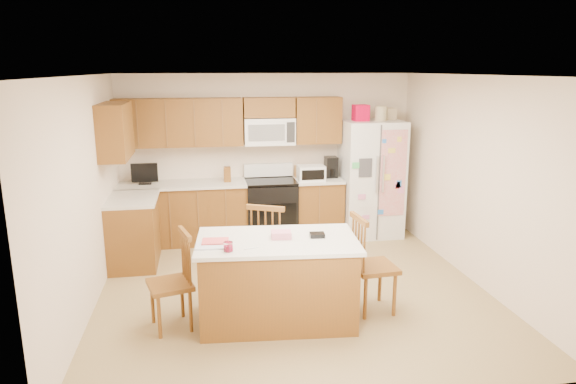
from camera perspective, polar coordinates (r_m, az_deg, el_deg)
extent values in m
plane|color=olive|center=(6.26, 0.54, -10.70)|extent=(4.50, 4.50, 0.00)
cube|color=beige|center=(8.04, -2.28, 4.11)|extent=(4.50, 0.10, 2.50)
cube|color=beige|center=(3.75, 6.70, -7.19)|extent=(4.50, 0.10, 2.50)
cube|color=beige|center=(5.90, -21.49, -0.35)|extent=(0.10, 4.50, 2.50)
cube|color=beige|center=(6.62, 20.10, 1.22)|extent=(0.10, 4.50, 2.50)
cube|color=white|center=(5.70, 0.60, 12.84)|extent=(4.50, 4.50, 0.04)
cube|color=brown|center=(7.86, -11.49, -2.43)|extent=(1.87, 0.60, 0.88)
cube|color=brown|center=(8.05, 3.28, -1.80)|extent=(0.72, 0.60, 0.88)
cube|color=brown|center=(7.18, -16.74, -4.30)|extent=(0.60, 0.95, 0.88)
cube|color=beige|center=(7.74, -11.65, 0.82)|extent=(1.87, 0.64, 0.04)
cube|color=beige|center=(7.93, 3.34, 1.39)|extent=(0.72, 0.64, 0.04)
cube|color=beige|center=(7.05, -16.91, -0.74)|extent=(0.64, 0.95, 0.04)
cube|color=brown|center=(7.74, -12.01, 7.57)|extent=(1.85, 0.33, 0.70)
cube|color=brown|center=(7.93, 3.27, 7.98)|extent=(0.70, 0.33, 0.70)
cube|color=brown|center=(7.78, -2.17, 9.40)|extent=(0.76, 0.33, 0.29)
cube|color=brown|center=(6.91, -18.63, 6.46)|extent=(0.33, 0.95, 0.70)
cube|color=brown|center=(7.62, -16.42, 7.22)|extent=(0.02, 0.01, 0.66)
cube|color=brown|center=(7.62, -15.96, -3.22)|extent=(0.02, 0.01, 0.84)
cube|color=brown|center=(7.58, -13.39, 7.37)|extent=(0.02, 0.01, 0.66)
cube|color=brown|center=(7.58, -12.95, -3.11)|extent=(0.02, 0.01, 0.84)
cube|color=brown|center=(7.57, -10.35, 7.51)|extent=(0.02, 0.01, 0.66)
cube|color=brown|center=(7.57, -9.92, -3.00)|extent=(0.02, 0.01, 0.84)
cube|color=brown|center=(7.57, -7.29, 7.62)|extent=(0.01, 0.01, 0.66)
cube|color=brown|center=(7.57, -6.89, -2.88)|extent=(0.01, 0.01, 0.84)
cube|color=brown|center=(7.76, 3.19, 7.85)|extent=(0.01, 0.01, 0.66)
cube|color=brown|center=(7.76, 3.50, -2.40)|extent=(0.01, 0.01, 0.84)
cube|color=white|center=(7.79, -2.13, 6.78)|extent=(0.76, 0.38, 0.40)
cube|color=slate|center=(7.59, -2.38, 6.60)|extent=(0.54, 0.01, 0.24)
cube|color=#262626|center=(7.65, 0.31, 6.66)|extent=(0.12, 0.01, 0.30)
cube|color=brown|center=(7.73, -6.76, 1.97)|extent=(0.10, 0.14, 0.22)
cube|color=black|center=(7.80, -15.58, 0.93)|extent=(0.18, 0.12, 0.02)
cube|color=black|center=(7.77, -15.66, 2.08)|extent=(0.38, 0.03, 0.28)
cube|color=#CC8435|center=(7.96, 2.09, 2.26)|extent=(0.35, 0.22, 0.18)
cube|color=white|center=(7.74, 2.58, 2.11)|extent=(0.40, 0.28, 0.23)
cube|color=black|center=(7.61, 2.80, 1.91)|extent=(0.34, 0.01, 0.15)
cube|color=black|center=(8.00, 4.80, 2.79)|extent=(0.18, 0.22, 0.32)
cylinder|color=black|center=(7.95, 4.92, 2.20)|extent=(0.12, 0.12, 0.12)
cube|color=black|center=(7.90, -1.93, -2.08)|extent=(0.76, 0.64, 0.88)
cube|color=black|center=(7.60, -1.59, -2.87)|extent=(0.68, 0.01, 0.42)
cube|color=black|center=(7.79, -1.95, 1.22)|extent=(0.76, 0.64, 0.03)
cube|color=white|center=(8.02, -2.21, 2.48)|extent=(0.76, 0.10, 0.20)
cube|color=white|center=(8.09, 9.18, 1.49)|extent=(0.90, 0.75, 1.80)
cube|color=#4C4C4C|center=(7.74, 10.08, 0.90)|extent=(0.02, 0.01, 1.75)
cube|color=silver|center=(7.67, 9.84, 1.94)|extent=(0.02, 0.03, 0.55)
cube|color=silver|center=(7.71, 10.54, 1.96)|extent=(0.02, 0.03, 0.55)
cube|color=#3F3F44|center=(7.62, 8.60, 2.68)|extent=(0.20, 0.01, 0.28)
cube|color=#D84C59|center=(7.78, 11.52, 2.03)|extent=(0.42, 0.01, 1.30)
cube|color=#CF002F|center=(7.88, 8.07, 8.71)|extent=(0.22, 0.22, 0.24)
cylinder|color=tan|center=(7.93, 10.27, 8.58)|extent=(0.18, 0.18, 0.22)
cube|color=tan|center=(8.12, 11.16, 8.51)|extent=(0.18, 0.20, 0.18)
cube|color=brown|center=(5.38, -1.19, -9.94)|extent=(1.61, 0.99, 0.85)
cube|color=beige|center=(5.22, -1.21, -5.47)|extent=(1.70, 1.08, 0.04)
cylinder|color=#CF002F|center=(4.91, -6.65, -6.21)|extent=(0.08, 0.08, 0.06)
cylinder|color=white|center=(4.90, -6.65, -6.05)|extent=(0.09, 0.09, 0.09)
cube|color=#D07E8E|center=(5.24, -0.76, -4.75)|extent=(0.21, 0.17, 0.07)
cube|color=black|center=(5.29, 3.26, -4.79)|extent=(0.16, 0.13, 0.04)
cube|color=white|center=(5.07, -8.51, -5.87)|extent=(0.32, 0.26, 0.01)
cube|color=#D84C4C|center=(5.15, -8.09, -5.42)|extent=(0.28, 0.22, 0.01)
cylinder|color=white|center=(4.96, -4.13, -6.25)|extent=(0.14, 0.04, 0.01)
cube|color=brown|center=(5.35, -12.98, -10.02)|extent=(0.51, 0.53, 0.05)
cylinder|color=brown|center=(5.58, -14.82, -11.82)|extent=(0.04, 0.04, 0.44)
cylinder|color=brown|center=(5.27, -14.11, -13.36)|extent=(0.04, 0.04, 0.44)
cylinder|color=brown|center=(5.63, -11.67, -11.39)|extent=(0.04, 0.04, 0.44)
cylinder|color=brown|center=(5.33, -10.77, -12.89)|extent=(0.04, 0.04, 0.44)
cylinder|color=brown|center=(5.43, -11.67, -6.56)|extent=(0.02, 0.02, 0.49)
cylinder|color=brown|center=(5.36, -11.47, -6.83)|extent=(0.02, 0.02, 0.49)
cylinder|color=brown|center=(5.29, -11.27, -7.10)|extent=(0.02, 0.02, 0.49)
cylinder|color=brown|center=(5.21, -11.07, -7.38)|extent=(0.02, 0.02, 0.49)
cylinder|color=brown|center=(5.14, -10.85, -7.66)|extent=(0.02, 0.02, 0.49)
cube|color=brown|center=(5.20, -11.40, -4.55)|extent=(0.15, 0.41, 0.05)
cube|color=brown|center=(6.07, -1.94, -6.40)|extent=(0.61, 0.60, 0.05)
cylinder|color=brown|center=(6.26, 0.20, -8.29)|extent=(0.04, 0.04, 0.48)
cylinder|color=brown|center=(6.36, -3.12, -7.95)|extent=(0.04, 0.04, 0.48)
cylinder|color=brown|center=(5.96, -0.64, -9.45)|extent=(0.04, 0.04, 0.48)
cylinder|color=brown|center=(6.07, -4.12, -9.06)|extent=(0.04, 0.04, 0.48)
cylinder|color=brown|center=(5.76, -0.93, -4.47)|extent=(0.02, 0.02, 0.53)
cylinder|color=brown|center=(5.78, -1.72, -4.40)|extent=(0.02, 0.02, 0.53)
cylinder|color=brown|center=(5.80, -2.51, -4.33)|extent=(0.02, 0.02, 0.53)
cylinder|color=brown|center=(5.83, -3.30, -4.26)|extent=(0.02, 0.02, 0.53)
cylinder|color=brown|center=(5.85, -4.07, -4.19)|extent=(0.02, 0.02, 0.53)
cube|color=brown|center=(5.73, -2.54, -1.79)|extent=(0.42, 0.23, 0.06)
cube|color=brown|center=(5.64, 9.52, -8.22)|extent=(0.47, 0.49, 0.05)
cylinder|color=brown|center=(5.65, 11.74, -11.12)|extent=(0.04, 0.04, 0.48)
cylinder|color=brown|center=(5.96, 10.18, -9.71)|extent=(0.04, 0.04, 0.48)
cylinder|color=brown|center=(5.53, 8.59, -11.58)|extent=(0.04, 0.04, 0.48)
cylinder|color=brown|center=(5.84, 7.17, -10.10)|extent=(0.04, 0.04, 0.48)
cylinder|color=brown|center=(5.33, 8.48, -6.21)|extent=(0.02, 0.02, 0.53)
cylinder|color=brown|center=(5.40, 8.15, -5.93)|extent=(0.02, 0.02, 0.53)
cylinder|color=brown|center=(5.47, 7.82, -5.65)|extent=(0.02, 0.02, 0.53)
cylinder|color=brown|center=(5.55, 7.51, -5.38)|extent=(0.02, 0.02, 0.53)
cylinder|color=brown|center=(5.62, 7.20, -5.12)|extent=(0.02, 0.02, 0.53)
cube|color=brown|center=(5.39, 7.91, -3.00)|extent=(0.08, 0.44, 0.06)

